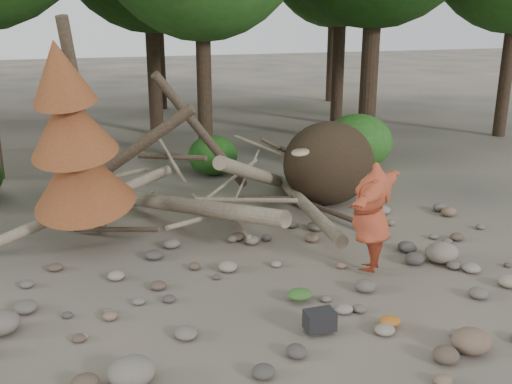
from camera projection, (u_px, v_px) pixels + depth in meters
name	position (u px, v px, depth m)	size (l,w,h in m)	color
ground	(308.00, 301.00, 8.98)	(120.00, 120.00, 0.00)	#514C44
deadfall_pile	(307.00, 168.00, 13.17)	(8.55, 5.24, 3.30)	#332619
dead_conifer	(74.00, 142.00, 10.31)	(2.06, 2.16, 4.35)	#4C3F30
bush_mid	(213.00, 155.00, 16.05)	(1.40, 1.40, 1.12)	#235919
bush_right	(358.00, 141.00, 16.70)	(2.00, 2.00, 1.60)	#2D6920
frisbee_thrower	(371.00, 217.00, 9.65)	(2.55, 2.03, 2.21)	#A53E25
backpack	(320.00, 324.00, 8.03)	(0.42, 0.28, 0.28)	black
cloth_green	(300.00, 297.00, 8.93)	(0.41, 0.34, 0.15)	#335C25
cloth_orange	(389.00, 324.00, 8.18)	(0.33, 0.27, 0.12)	#A4561C
boulder_front_left	(132.00, 372.00, 6.89)	(0.58, 0.52, 0.35)	slate
boulder_front_right	(471.00, 341.00, 7.57)	(0.54, 0.48, 0.32)	brown
boulder_mid_right	(442.00, 252.00, 10.36)	(0.62, 0.56, 0.37)	gray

